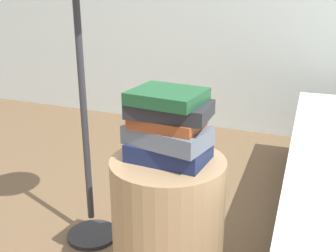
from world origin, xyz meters
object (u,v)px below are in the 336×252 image
object	(u,v)px
book_navy	(170,151)
book_rust	(167,122)
book_charcoal	(170,109)
side_table	(168,229)
book_slate	(167,135)
book_forest	(167,96)

from	to	relation	value
book_navy	book_rust	world-z (taller)	book_rust
book_navy	book_charcoal	distance (m)	0.16
side_table	book_navy	size ratio (longest dim) A/B	2.09
book_slate	book_charcoal	xyz separation A→B (m)	(0.01, 0.01, 0.09)
side_table	book_forest	world-z (taller)	book_forest
side_table	book_charcoal	distance (m)	0.48
book_slate	book_rust	size ratio (longest dim) A/B	1.20
book_navy	book_charcoal	world-z (taller)	book_charcoal
book_slate	book_forest	bearing A→B (deg)	8.12
book_slate	book_charcoal	size ratio (longest dim) A/B	1.03
book_navy	book_slate	size ratio (longest dim) A/B	0.97
book_rust	side_table	bearing A→B (deg)	78.45
book_rust	book_forest	bearing A→B (deg)	35.54
book_forest	book_navy	bearing A→B (deg)	79.08
side_table	book_forest	bearing A→B (deg)	-88.68
book_slate	book_charcoal	bearing A→B (deg)	40.01
book_charcoal	book_forest	world-z (taller)	book_forest
book_slate	side_table	bearing A→B (deg)	73.62
book_navy	book_slate	bearing A→B (deg)	-114.07
book_slate	book_forest	xyz separation A→B (m)	(0.00, -0.00, 0.14)
side_table	book_navy	xyz separation A→B (m)	(0.00, 0.01, 0.32)
book_slate	book_rust	world-z (taller)	book_rust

